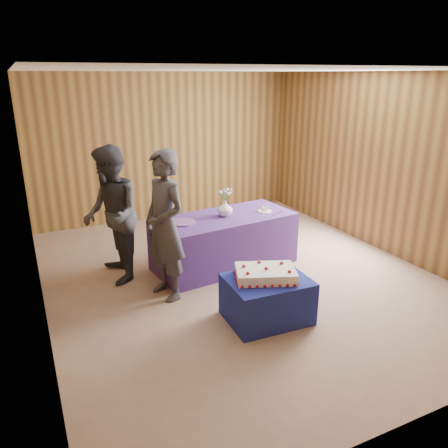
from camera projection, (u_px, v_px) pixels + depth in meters
ground at (238, 275)px, 6.07m from camera, size 6.00×6.00×0.00m
room_shell at (240, 146)px, 5.49m from camera, size 5.04×6.04×2.72m
cake_table at (267, 299)px, 4.93m from camera, size 0.93×0.74×0.50m
serving_table at (224, 241)px, 6.28m from camera, size 2.08×1.11×0.75m
sheet_cake at (266, 274)px, 4.84m from camera, size 0.80×0.68×0.16m
vase at (225, 208)px, 6.15m from camera, size 0.23×0.23×0.22m
flower_spray at (225, 192)px, 6.07m from camera, size 0.20×0.20×0.16m
platter at (183, 222)px, 5.89m from camera, size 0.42×0.42×0.02m
plate at (265, 211)px, 6.38m from camera, size 0.24×0.24×0.01m
cake_slice at (265, 209)px, 6.36m from camera, size 0.08×0.07×0.09m
knife at (278, 213)px, 6.29m from camera, size 0.25×0.12×0.00m
guest_left at (165, 226)px, 5.24m from camera, size 0.61×0.77×1.85m
guest_right at (112, 215)px, 5.68m from camera, size 0.71×0.90×1.82m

